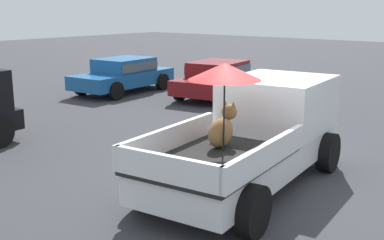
# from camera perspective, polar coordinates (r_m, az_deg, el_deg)

# --- Properties ---
(ground_plane) EXTENTS (80.00, 80.00, 0.00)m
(ground_plane) POSITION_cam_1_polar(r_m,az_deg,el_deg) (9.31, 6.22, -7.77)
(ground_plane) COLOR #38383D
(pickup_truck_main) EXTENTS (5.22, 2.69, 2.39)m
(pickup_truck_main) POSITION_cam_1_polar(r_m,az_deg,el_deg) (9.41, 7.59, -1.36)
(pickup_truck_main) COLOR black
(pickup_truck_main) RESTS_ON ground
(parked_sedan_near) EXTENTS (4.43, 2.24, 1.33)m
(parked_sedan_near) POSITION_cam_1_polar(r_m,az_deg,el_deg) (19.39, -7.95, 5.38)
(parked_sedan_near) COLOR black
(parked_sedan_near) RESTS_ON ground
(parked_sedan_far) EXTENTS (4.52, 2.46, 1.33)m
(parked_sedan_far) POSITION_cam_1_polar(r_m,az_deg,el_deg) (18.17, 3.12, 4.97)
(parked_sedan_far) COLOR black
(parked_sedan_far) RESTS_ON ground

